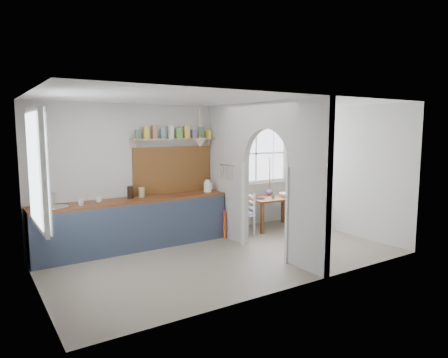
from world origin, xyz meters
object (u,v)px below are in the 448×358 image
chair_right (306,205)px  chair_left (243,213)px  dining_table (273,212)px  vase (270,191)px  kettle (208,186)px

chair_right → chair_left: bearing=109.0°
dining_table → vase: bearing=74.5°
kettle → vase: size_ratio=1.43×
dining_table → chair_right: bearing=-0.8°
kettle → vase: 1.65m
dining_table → vase: vase is taller
dining_table → chair_left: size_ratio=1.28×
chair_right → vase: bearing=88.8°
chair_right → vase: 0.94m
chair_left → chair_right: (1.74, -0.05, -0.01)m
kettle → chair_left: bearing=-3.3°
kettle → vase: (1.63, 0.05, -0.26)m
dining_table → kettle: kettle is taller
chair_left → vase: chair_left is taller
dining_table → chair_right: size_ratio=1.30×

